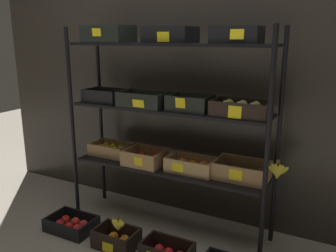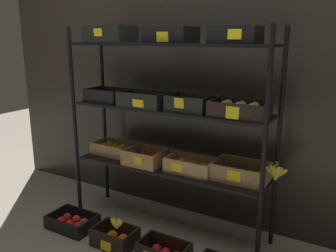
{
  "view_description": "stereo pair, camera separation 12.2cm",
  "coord_description": "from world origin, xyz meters",
  "px_view_note": "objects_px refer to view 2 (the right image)",
  "views": [
    {
      "loc": [
        1.18,
        -2.27,
        1.49
      ],
      "look_at": [
        0.0,
        0.0,
        0.84
      ],
      "focal_mm": 37.71,
      "sensor_mm": 36.0,
      "label": 1
    },
    {
      "loc": [
        1.29,
        -2.21,
        1.49
      ],
      "look_at": [
        0.0,
        0.0,
        0.84
      ],
      "focal_mm": 37.71,
      "sensor_mm": 36.0,
      "label": 2
    }
  ],
  "objects_px": {
    "display_rack": "(171,112)",
    "banana_bunch_loose": "(117,223)",
    "crate_ground_orange": "(115,238)",
    "crate_ground_apple_red": "(73,222)"
  },
  "relations": [
    {
      "from": "crate_ground_orange",
      "to": "display_rack",
      "type": "bearing_deg",
      "value": 61.02
    },
    {
      "from": "display_rack",
      "to": "crate_ground_apple_red",
      "type": "xyz_separation_m",
      "value": [
        -0.68,
        -0.39,
        -0.91
      ]
    },
    {
      "from": "crate_ground_orange",
      "to": "banana_bunch_loose",
      "type": "distance_m",
      "value": 0.13
    },
    {
      "from": "display_rack",
      "to": "crate_ground_orange",
      "type": "distance_m",
      "value": 1.02
    },
    {
      "from": "display_rack",
      "to": "crate_ground_orange",
      "type": "xyz_separation_m",
      "value": [
        -0.23,
        -0.42,
        -0.9
      ]
    },
    {
      "from": "banana_bunch_loose",
      "to": "crate_ground_orange",
      "type": "bearing_deg",
      "value": 166.2
    },
    {
      "from": "crate_ground_orange",
      "to": "crate_ground_apple_red",
      "type": "bearing_deg",
      "value": 177.05
    },
    {
      "from": "display_rack",
      "to": "banana_bunch_loose",
      "type": "distance_m",
      "value": 0.9
    },
    {
      "from": "display_rack",
      "to": "banana_bunch_loose",
      "type": "bearing_deg",
      "value": -115.89
    },
    {
      "from": "crate_ground_apple_red",
      "to": "crate_ground_orange",
      "type": "distance_m",
      "value": 0.45
    }
  ]
}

